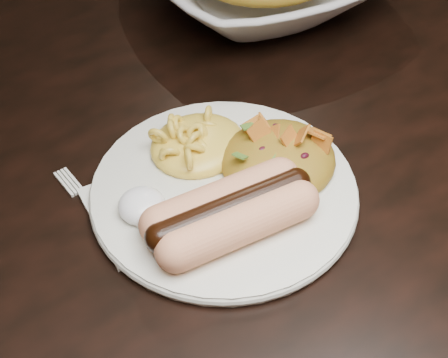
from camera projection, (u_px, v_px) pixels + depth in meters
table at (139, 195)px, 0.74m from camera, size 1.60×0.90×0.75m
plate at (224, 192)px, 0.61m from camera, size 0.31×0.31×0.01m
hotdog at (230, 212)px, 0.56m from camera, size 0.13×0.08×0.03m
mac_and_cheese at (198, 134)px, 0.63m from camera, size 0.10×0.09×0.04m
sour_cream at (142, 202)px, 0.58m from camera, size 0.05×0.05×0.02m
taco_salad at (279, 151)px, 0.61m from camera, size 0.11×0.10×0.05m
fork at (105, 225)px, 0.59m from camera, size 0.04×0.13×0.00m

